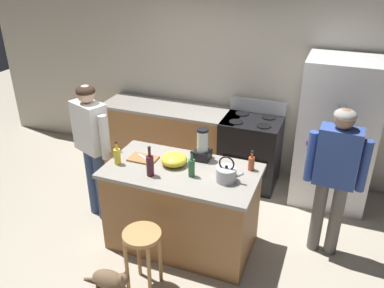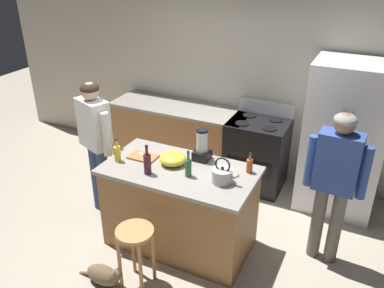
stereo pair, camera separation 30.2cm
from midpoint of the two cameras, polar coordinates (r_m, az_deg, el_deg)
name	(u,v)px [view 1 (the left image)]	position (r m, az deg, el deg)	size (l,w,h in m)	color
ground_plane	(182,242)	(4.65, -3.29, -13.80)	(14.00, 14.00, 0.00)	#B2A893
back_wall	(235,78)	(5.62, 4.61, 9.34)	(8.00, 0.10, 2.70)	beige
kitchen_island	(182,207)	(4.36, -3.45, -9.03)	(1.58, 0.85, 0.95)	#9E6B3D
back_counter_run	(172,138)	(5.86, -4.35, 0.88)	(2.00, 0.64, 0.95)	#9E6B3D
refrigerator	(337,134)	(5.14, 18.29, 1.32)	(0.90, 0.73, 1.86)	silver
stove_range	(250,151)	(5.48, 6.74, -1.05)	(0.76, 0.65, 1.13)	black
person_by_island_left	(92,141)	(4.71, -15.87, 0.44)	(0.58, 0.35, 1.67)	#384C7A
person_by_sink_right	(335,170)	(4.16, 17.74, -3.64)	(0.59, 0.24, 1.65)	#66605B
bar_stool	(143,245)	(3.87, -9.33, -14.07)	(0.36, 0.36, 0.65)	#B7844C
cat	(111,280)	(4.18, -13.65, -18.32)	(0.52, 0.18, 0.26)	brown
blender_appliance	(203,147)	(4.22, -0.54, -0.40)	(0.17, 0.17, 0.35)	black
bottle_olive_oil	(192,167)	(3.93, -2.26, -3.35)	(0.07, 0.07, 0.28)	#2D6638
bottle_soda	(117,156)	(4.25, -12.58, -1.69)	(0.07, 0.07, 0.26)	yellow
bottle_cooking_sauce	(251,163)	(4.07, 6.35, -2.74)	(0.06, 0.06, 0.22)	#B24C26
bottle_wine	(150,165)	(3.98, -8.15, -3.01)	(0.08, 0.08, 0.32)	#471923
mixing_bowl	(174,159)	(4.16, -4.64, -2.23)	(0.27, 0.27, 0.12)	yellow
tea_kettle	(226,174)	(3.87, 2.68, -4.29)	(0.28, 0.20, 0.27)	#B7BABF
cutting_board	(143,159)	(4.32, -8.96, -2.10)	(0.30, 0.20, 0.02)	#9E6B3D
chef_knife	(145,158)	(4.31, -8.74, -1.99)	(0.22, 0.03, 0.01)	#B7BABF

